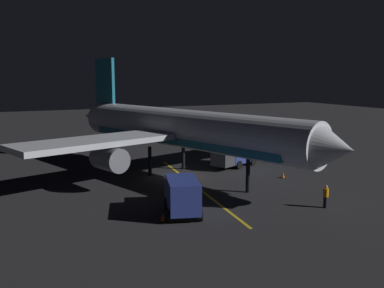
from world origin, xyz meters
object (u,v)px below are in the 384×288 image
(ground_crew_worker, at_px, (326,196))
(traffic_cone_near_left, at_px, (283,175))
(baggage_truck, at_px, (182,195))
(traffic_cone_near_right, at_px, (163,218))
(airliner, at_px, (179,130))
(catering_truck, at_px, (235,155))

(ground_crew_worker, xyz_separation_m, traffic_cone_near_left, (-2.98, -9.22, -0.64))
(baggage_truck, distance_m, traffic_cone_near_right, 2.50)
(airliner, xyz_separation_m, ground_crew_worker, (-5.64, 14.56, -3.67))
(traffic_cone_near_right, bearing_deg, baggage_truck, -147.78)
(airliner, relative_size, ground_crew_worker, 20.38)
(ground_crew_worker, bearing_deg, traffic_cone_near_left, -107.92)
(baggage_truck, distance_m, ground_crew_worker, 10.84)
(catering_truck, xyz_separation_m, ground_crew_worker, (1.52, 15.78, -0.40))
(ground_crew_worker, bearing_deg, traffic_cone_near_right, -10.64)
(baggage_truck, relative_size, traffic_cone_near_left, 11.31)
(airliner, relative_size, traffic_cone_near_right, 64.48)
(catering_truck, distance_m, traffic_cone_near_left, 6.80)
(airliner, bearing_deg, traffic_cone_near_left, 148.20)
(ground_crew_worker, distance_m, traffic_cone_near_left, 9.71)
(airliner, xyz_separation_m, traffic_cone_near_left, (-8.62, 5.34, -4.31))
(airliner, height_order, traffic_cone_near_left, airliner)
(traffic_cone_near_left, bearing_deg, airliner, -31.80)
(airliner, xyz_separation_m, baggage_truck, (4.61, 11.07, -3.24))
(baggage_truck, distance_m, catering_truck, 17.01)
(airliner, distance_m, ground_crew_worker, 16.04)
(catering_truck, bearing_deg, baggage_truck, 46.24)
(airliner, bearing_deg, traffic_cone_near_right, 62.00)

